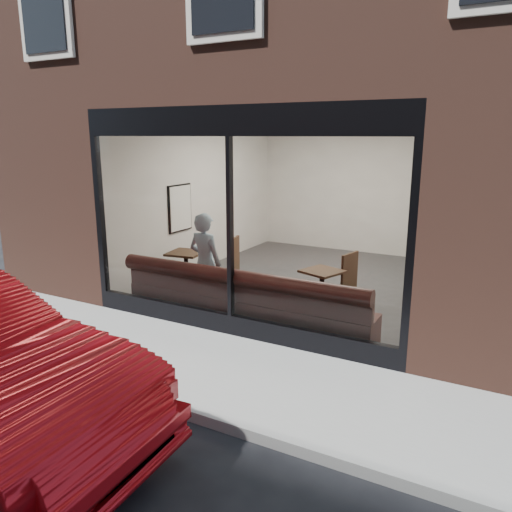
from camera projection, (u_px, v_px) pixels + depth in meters
The scene contains 21 objects.
ground at pixel (135, 398), 5.50m from camera, with size 120.00×120.00×0.00m, color black.
sidewalk_near at pixel (188, 362), 6.35m from camera, with size 40.00×2.00×0.01m, color gray.
kerb_near at pixel (131, 395), 5.44m from camera, with size 40.00×0.10×0.12m, color gray.
host_building_pier_left at pixel (227, 180), 13.68m from camera, with size 2.50×12.00×3.20m, color brown.
host_building_backfill at pixel (391, 178), 14.50m from camera, with size 5.00×6.00×3.20m, color brown.
cafe_floor at pixel (310, 282), 9.75m from camera, with size 6.00×6.00×0.00m, color #2D2D30.
cafe_ceiling at pixel (314, 114), 9.00m from camera, with size 6.00×6.00×0.00m, color white.
cafe_wall_back at pixel (360, 187), 11.93m from camera, with size 5.00×5.00×0.00m, color silver.
cafe_wall_left at pixel (203, 194), 10.54m from camera, with size 6.00×6.00×0.00m, color silver.
cafe_wall_right at pixel (452, 211), 8.22m from camera, with size 6.00×6.00×0.00m, color silver.
storefront_kick at pixel (231, 324), 7.21m from camera, with size 5.00×0.10×0.30m, color black.
storefront_header at pixel (229, 121), 6.53m from camera, with size 5.00×0.10×0.40m, color black.
storefront_mullion at pixel (230, 229), 6.88m from camera, with size 0.06×0.10×2.50m, color black.
storefront_glass at pixel (229, 230), 6.85m from camera, with size 4.80×4.80×0.00m, color white.
banquette at pixel (245, 311), 7.53m from camera, with size 4.00×0.55×0.45m, color #3D1C16.
person at pixel (205, 263), 7.98m from camera, with size 0.60×0.39×1.63m, color #9ABCD2.
cafe_table_left at pixel (186, 253), 9.00m from camera, with size 0.59×0.59×0.04m, color black.
cafe_table_right at pixel (322, 271), 7.79m from camera, with size 0.55×0.55×0.04m, color black.
cafe_chair_left at pixel (226, 273), 9.56m from camera, with size 0.42×0.42×0.04m, color black.
cafe_chair_right at pixel (338, 292), 8.38m from camera, with size 0.47×0.47×0.05m, color black.
wall_poster at pixel (181, 208), 9.86m from camera, with size 0.02×0.65×0.87m, color white.
Camera 1 is at (3.56, -3.72, 2.82)m, focal length 35.00 mm.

